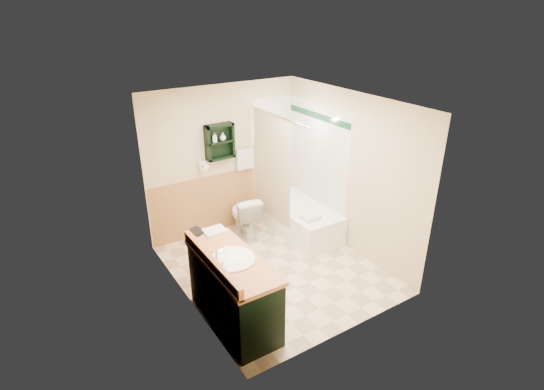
{
  "coord_description": "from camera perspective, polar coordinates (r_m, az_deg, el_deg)",
  "views": [
    {
      "loc": [
        -2.78,
        -4.28,
        3.51
      ],
      "look_at": [
        0.08,
        0.2,
        1.07
      ],
      "focal_mm": 28.0,
      "sensor_mm": 36.0,
      "label": 1
    }
  ],
  "objects": [
    {
      "name": "hair_dryer",
      "position": [
        6.6,
        -9.31,
        3.82
      ],
      "size": [
        0.1,
        0.24,
        0.18
      ],
      "primitive_type": null,
      "color": "white",
      "rests_on": "back_wall"
    },
    {
      "name": "tub_towel",
      "position": [
        6.48,
        5.19,
        -2.99
      ],
      "size": [
        0.26,
        0.22,
        0.07
      ],
      "primitive_type": "cube",
      "color": "silver",
      "rests_on": "bathtub"
    },
    {
      "name": "soap_bottle_a",
      "position": [
        6.53,
        -7.68,
        7.38
      ],
      "size": [
        0.11,
        0.15,
        0.06
      ],
      "primitive_type": "imported",
      "rotation": [
        0.0,
        0.0,
        -0.42
      ],
      "color": "white",
      "rests_on": "wall_shelf"
    },
    {
      "name": "wall_shelf",
      "position": [
        6.58,
        -7.03,
        7.13
      ],
      "size": [
        0.45,
        0.15,
        0.55
      ],
      "primitive_type": "cube",
      "color": "black",
      "rests_on": "back_wall"
    },
    {
      "name": "curtain_rod",
      "position": [
        6.21,
        0.79,
        10.56
      ],
      "size": [
        0.03,
        1.6,
        0.03
      ],
      "primitive_type": "cylinder",
      "rotation": [
        1.57,
        0.0,
        0.0
      ],
      "color": "silver",
      "rests_on": "back_wall"
    },
    {
      "name": "wainscot_left",
      "position": [
        5.44,
        -11.21,
        -9.49
      ],
      "size": [
        2.98,
        2.98,
        1.0
      ],
      "primitive_type": null,
      "color": "tan",
      "rests_on": "left_wall"
    },
    {
      "name": "back_wall",
      "position": [
        6.83,
        -6.55,
        4.71
      ],
      "size": [
        2.6,
        0.04,
        2.4
      ],
      "primitive_type": "cube",
      "color": "beige",
      "rests_on": "ground"
    },
    {
      "name": "tile_back",
      "position": [
        7.32,
        0.87,
        5.0
      ],
      "size": [
        0.95,
        0.95,
        2.1
      ],
      "primitive_type": null,
      "color": "white",
      "rests_on": "back_wall"
    },
    {
      "name": "ceiling",
      "position": [
        5.22,
        0.45,
        12.59
      ],
      "size": [
        2.6,
        3.0,
        0.04
      ],
      "primitive_type": "cube",
      "color": "white",
      "rests_on": "back_wall"
    },
    {
      "name": "right_wall",
      "position": [
        6.36,
        10.46,
        2.91
      ],
      "size": [
        0.04,
        3.0,
        2.4
      ],
      "primitive_type": "cube",
      "color": "beige",
      "rests_on": "ground"
    },
    {
      "name": "mirror_frame",
      "position": [
        4.5,
        -9.42,
        -2.26
      ],
      "size": [
        1.3,
        1.3,
        1.0
      ],
      "primitive_type": null,
      "color": "#9B5632",
      "rests_on": "left_wall"
    },
    {
      "name": "tile_accent",
      "position": [
        6.65,
        6.21,
        10.49
      ],
      "size": [
        1.5,
        1.5,
        0.1
      ],
      "primitive_type": null,
      "color": "#124024",
      "rests_on": "right_wall"
    },
    {
      "name": "vanity",
      "position": [
        5.07,
        -5.17,
        -12.76
      ],
      "size": [
        0.59,
        1.37,
        0.87
      ],
      "primitive_type": "cube",
      "color": "black",
      "rests_on": "ground"
    },
    {
      "name": "left_wall",
      "position": [
        5.08,
        -12.22,
        -3.03
      ],
      "size": [
        0.04,
        3.0,
        2.4
      ],
      "primitive_type": "cube",
      "color": "beige",
      "rests_on": "ground"
    },
    {
      "name": "bathtub",
      "position": [
        7.0,
        3.75,
        -3.28
      ],
      "size": [
        0.72,
        1.5,
        0.48
      ],
      "primitive_type": "cube",
      "color": "white",
      "rests_on": "ground"
    },
    {
      "name": "mirror_glass",
      "position": [
        4.5,
        -9.36,
        -2.24
      ],
      "size": [
        1.2,
        1.2,
        0.9
      ],
      "primitive_type": null,
      "color": "white",
      "rests_on": "left_wall"
    },
    {
      "name": "counter_towel",
      "position": [
        5.36,
        -7.72,
        -4.83
      ],
      "size": [
        0.27,
        0.21,
        0.04
      ],
      "primitive_type": "cube",
      "color": "silver",
      "rests_on": "vanity"
    },
    {
      "name": "towel_bar",
      "position": [
        6.88,
        -3.73,
        6.27
      ],
      "size": [
        0.4,
        0.06,
        0.4
      ],
      "primitive_type": null,
      "color": "silver",
      "rests_on": "back_wall"
    },
    {
      "name": "soap_bottle_b",
      "position": [
        6.58,
        -6.63,
        7.71
      ],
      "size": [
        0.13,
        0.15,
        0.09
      ],
      "primitive_type": "imported",
      "rotation": [
        0.0,
        0.0,
        0.43
      ],
      "color": "white",
      "rests_on": "wall_shelf"
    },
    {
      "name": "wainscot_back",
      "position": [
        7.07,
        -6.16,
        -0.71
      ],
      "size": [
        2.58,
        2.58,
        1.0
      ],
      "primitive_type": null,
      "color": "tan",
      "rests_on": "back_wall"
    },
    {
      "name": "toilet",
      "position": [
        6.86,
        -3.74,
        -2.82
      ],
      "size": [
        0.51,
        0.77,
        0.7
      ],
      "primitive_type": "imported",
      "rotation": [
        0.0,
        0.0,
        2.98
      ],
      "color": "white",
      "rests_on": "ground"
    },
    {
      "name": "tile_right",
      "position": [
        6.91,
        5.96,
        3.66
      ],
      "size": [
        1.5,
        1.5,
        2.1
      ],
      "primitive_type": null,
      "color": "white",
      "rests_on": "right_wall"
    },
    {
      "name": "floor",
      "position": [
        6.19,
        0.38,
        -9.89
      ],
      "size": [
        3.0,
        3.0,
        0.0
      ],
      "primitive_type": "plane",
      "color": "beige",
      "rests_on": "ground"
    },
    {
      "name": "vanity_book",
      "position": [
        5.32,
        -10.86,
        -4.22
      ],
      "size": [
        0.16,
        0.06,
        0.22
      ],
      "primitive_type": "imported",
      "rotation": [
        0.0,
        0.0,
        0.26
      ],
      "color": "black",
      "rests_on": "vanity"
    },
    {
      "name": "shower_curtain",
      "position": [
        6.6,
        -0.09,
        3.7
      ],
      "size": [
        1.05,
        1.05,
        1.7
      ],
      "primitive_type": null,
      "color": "#B8A98B",
      "rests_on": "curtain_rod"
    }
  ]
}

